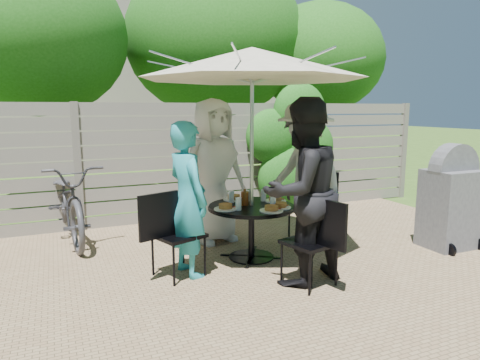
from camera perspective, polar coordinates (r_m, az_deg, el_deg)
name	(u,v)px	position (r m, az deg, el deg)	size (l,w,h in m)	color
backyard_envelope	(133,80)	(13.92, -14.03, 12.80)	(60.00, 60.00, 5.00)	#345219
patio_table	(251,222)	(5.00, 1.53, -5.58)	(1.17, 1.17, 0.65)	black
umbrella	(252,64)	(4.85, 1.63, 15.25)	(2.95, 2.95, 2.42)	silver
chair_back	(208,219)	(5.82, -4.23, -5.22)	(0.54, 0.70, 0.92)	black
person_back	(213,172)	(5.57, -3.58, 1.12)	(0.92, 0.60, 1.88)	silver
chair_left	(177,252)	(4.56, -8.35, -9.46)	(0.72, 0.57, 0.93)	black
person_left	(188,200)	(4.47, -6.98, -2.64)	(0.60, 0.39, 1.64)	teal
chair_front	(310,260)	(4.35, 9.32, -10.47)	(0.54, 0.70, 0.92)	black
person_front	(302,193)	(4.27, 8.27, -1.67)	(0.91, 0.71, 1.87)	black
chair_right	(311,223)	(5.66, 9.42, -5.74)	(0.68, 0.48, 0.92)	black
person_right	(304,175)	(5.43, 8.58, 0.66)	(1.20, 0.69, 1.86)	#AAA9A5
plate_back	(234,198)	(5.23, -0.83, -2.40)	(0.26, 0.26, 0.06)	white
plate_left	(226,207)	(4.74, -1.94, -3.66)	(0.26, 0.26, 0.06)	white
plate_front	(271,209)	(4.67, 4.21, -3.89)	(0.26, 0.26, 0.06)	white
plate_right	(275,199)	(5.16, 4.74, -2.59)	(0.26, 0.26, 0.06)	white
plate_extra	(280,206)	(4.83, 5.40, -3.46)	(0.24, 0.24, 0.06)	white
glass_back	(231,197)	(5.08, -1.16, -2.24)	(0.07, 0.07, 0.14)	silver
glass_left	(238,204)	(4.70, -0.21, -3.20)	(0.07, 0.07, 0.14)	silver
glass_front	(273,202)	(4.80, 4.42, -2.97)	(0.07, 0.07, 0.14)	silver
glass_right	(263,195)	(5.17, 3.15, -2.04)	(0.07, 0.07, 0.14)	silver
syrup_jug	(245,198)	(4.94, 0.64, -2.47)	(0.09, 0.09, 0.16)	#59280C
coffee_cup	(247,196)	(5.17, 0.97, -2.15)	(0.08, 0.08, 0.12)	#C6B293
bicycle	(69,202)	(6.13, -21.86, -2.71)	(0.70, 2.01, 1.06)	#333338
bbq_grill	(451,201)	(5.98, 26.32, -2.54)	(0.66, 0.50, 1.33)	slate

